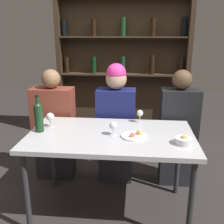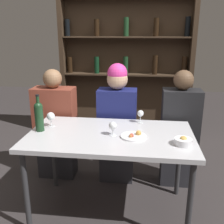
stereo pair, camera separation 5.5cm
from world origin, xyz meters
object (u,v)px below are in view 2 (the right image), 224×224
(wine_glass_2, at_px, (113,126))
(snack_bowl, at_px, (183,141))
(wine_glass_0, at_px, (140,114))
(seated_person_right, at_px, (179,133))
(food_plate_0, at_px, (134,136))
(seated_person_center, at_px, (117,126))
(seated_person_left, at_px, (56,128))
(wine_glass_1, at_px, (51,117))
(wine_bottle, at_px, (39,115))

(wine_glass_2, xyz_separation_m, snack_bowl, (0.53, -0.12, -0.05))
(wine_glass_0, xyz_separation_m, seated_person_right, (0.39, 0.24, -0.26))
(food_plate_0, xyz_separation_m, seated_person_right, (0.43, 0.58, -0.19))
(seated_person_center, bearing_deg, wine_glass_0, -45.78)
(seated_person_left, xyz_separation_m, seated_person_right, (1.28, -0.00, 0.01))
(wine_glass_1, xyz_separation_m, seated_person_center, (0.54, 0.43, -0.22))
(snack_bowl, xyz_separation_m, seated_person_left, (-1.21, 0.69, -0.21))
(wine_glass_0, distance_m, seated_person_center, 0.39)
(food_plate_0, xyz_separation_m, snack_bowl, (0.36, -0.10, 0.02))
(food_plate_0, bearing_deg, seated_person_right, 53.45)
(wine_bottle, xyz_separation_m, food_plate_0, (0.79, -0.04, -0.13))
(wine_glass_0, xyz_separation_m, snack_bowl, (0.32, -0.45, -0.05))
(wine_glass_0, bearing_deg, snack_bowl, -54.54)
(wine_bottle, relative_size, seated_person_center, 0.25)
(food_plate_0, bearing_deg, seated_person_left, 145.31)
(seated_person_center, height_order, seated_person_right, seated_person_center)
(wine_bottle, bearing_deg, food_plate_0, -3.12)
(wine_glass_2, bearing_deg, food_plate_0, -6.81)
(seated_person_right, bearing_deg, seated_person_left, 180.00)
(wine_glass_0, height_order, wine_glass_2, wine_glass_0)
(seated_person_left, relative_size, seated_person_center, 0.95)
(wine_glass_0, distance_m, seated_person_left, 0.96)
(food_plate_0, bearing_deg, snack_bowl, -15.98)
(wine_glass_2, relative_size, seated_person_right, 0.10)
(wine_glass_1, relative_size, food_plate_0, 0.62)
(food_plate_0, distance_m, seated_person_left, 1.05)
(wine_glass_0, xyz_separation_m, seated_person_center, (-0.23, 0.24, -0.21))
(wine_glass_0, bearing_deg, seated_person_left, 164.95)
(wine_glass_1, bearing_deg, wine_glass_2, -13.47)
(wine_glass_1, height_order, seated_person_center, seated_person_center)
(wine_glass_0, distance_m, wine_glass_1, 0.79)
(wine_bottle, xyz_separation_m, seated_person_left, (-0.06, 0.54, -0.33))
(wine_glass_2, bearing_deg, wine_glass_0, 56.97)
(wine_glass_2, relative_size, snack_bowl, 0.86)
(snack_bowl, bearing_deg, wine_glass_2, 166.87)
(wine_bottle, xyz_separation_m, snack_bowl, (1.15, -0.15, -0.11))
(food_plate_0, relative_size, seated_person_left, 0.18)
(wine_glass_1, distance_m, seated_person_center, 0.72)
(wine_bottle, relative_size, wine_glass_0, 2.64)
(snack_bowl, bearing_deg, wine_bottle, 172.72)
(wine_glass_2, bearing_deg, seated_person_left, 140.11)
(food_plate_0, bearing_deg, wine_glass_1, 168.05)
(wine_bottle, distance_m, seated_person_center, 0.85)
(wine_glass_1, relative_size, wine_glass_2, 1.13)
(wine_glass_1, bearing_deg, seated_person_right, 20.34)
(wine_glass_0, bearing_deg, wine_glass_1, -166.01)
(wine_glass_2, distance_m, food_plate_0, 0.18)
(seated_person_left, bearing_deg, wine_glass_2, -39.89)
(wine_bottle, distance_m, wine_glass_1, 0.13)
(seated_person_left, bearing_deg, wine_glass_1, -74.87)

